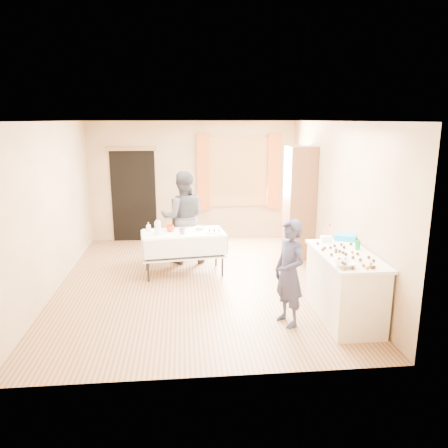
{
  "coord_description": "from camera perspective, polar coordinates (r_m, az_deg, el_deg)",
  "views": [
    {
      "loc": [
        -0.24,
        -6.82,
        2.63
      ],
      "look_at": [
        0.42,
        0.0,
        0.98
      ],
      "focal_mm": 35.0,
      "sensor_mm": 36.0,
      "label": 1
    }
  ],
  "objects": [
    {
      "name": "cabinet",
      "position": [
        8.5,
        9.8,
        2.76
      ],
      "size": [
        0.5,
        0.6,
        2.14
      ],
      "primitive_type": "cube",
      "color": "brown",
      "rests_on": "floor"
    },
    {
      "name": "door_lintel",
      "position": [
        9.59,
        -12.01,
        9.59
      ],
      "size": [
        1.05,
        0.06,
        0.08
      ],
      "primitive_type": "cube",
      "color": "olive",
      "rests_on": "wall_back"
    },
    {
      "name": "curtain_left",
      "position": [
        9.56,
        -2.74,
        6.73
      ],
      "size": [
        0.28,
        0.06,
        1.65
      ],
      "primitive_type": "cube",
      "color": "#B05825",
      "rests_on": "wall_back"
    },
    {
      "name": "pastry_tray",
      "position": [
        7.44,
        -1.28,
        -1.02
      ],
      "size": [
        0.31,
        0.24,
        0.02
      ],
      "primitive_type": "cube",
      "rotation": [
        0.0,
        0.0,
        -0.17
      ],
      "color": "white",
      "rests_on": "party_table"
    },
    {
      "name": "chair",
      "position": [
        8.64,
        -5.45,
        -1.98
      ],
      "size": [
        0.52,
        0.52,
        1.1
      ],
      "rotation": [
        0.0,
        0.0,
        -0.17
      ],
      "color": "black",
      "rests_on": "floor"
    },
    {
      "name": "mixing_bowl",
      "position": [
        5.42,
        15.49,
        -5.13
      ],
      "size": [
        0.26,
        0.26,
        0.06
      ],
      "primitive_type": "imported",
      "rotation": [
        0.0,
        0.0,
        -0.05
      ],
      "color": "white",
      "rests_on": "counter"
    },
    {
      "name": "pitcher",
      "position": [
        7.35,
        -8.64,
        -0.55
      ],
      "size": [
        0.12,
        0.12,
        0.22
      ],
      "primitive_type": "cylinder",
      "rotation": [
        0.0,
        0.0,
        -0.14
      ],
      "color": "silver",
      "rests_on": "party_table"
    },
    {
      "name": "cake_balls",
      "position": [
        5.77,
        15.84,
        -4.09
      ],
      "size": [
        0.52,
        1.12,
        0.04
      ],
      "color": "#3F2314",
      "rests_on": "counter"
    },
    {
      "name": "wall_right",
      "position": [
        7.38,
        14.4,
        2.72
      ],
      "size": [
        0.02,
        5.5,
        2.6
      ],
      "primitive_type": "cube",
      "color": "tan",
      "rests_on": "floor"
    },
    {
      "name": "wall_back",
      "position": [
        9.67,
        -4.06,
        5.59
      ],
      "size": [
        4.5,
        0.02,
        2.6
      ],
      "primitive_type": "cube",
      "color": "tan",
      "rests_on": "floor"
    },
    {
      "name": "ceiling",
      "position": [
        6.82,
        -3.6,
        13.34
      ],
      "size": [
        4.5,
        5.5,
        0.02
      ],
      "primitive_type": "cube",
      "color": "white",
      "rests_on": "floor"
    },
    {
      "name": "wall_left",
      "position": [
        7.23,
        -21.65,
        1.98
      ],
      "size": [
        0.02,
        5.5,
        2.6
      ],
      "primitive_type": "cube",
      "color": "tan",
      "rests_on": "floor"
    },
    {
      "name": "floor",
      "position": [
        7.31,
        -3.3,
        -7.65
      ],
      "size": [
        4.5,
        5.5,
        0.02
      ],
      "primitive_type": "cube",
      "color": "#9E7047",
      "rests_on": "ground"
    },
    {
      "name": "girl",
      "position": [
        5.71,
        8.55,
        -6.35
      ],
      "size": [
        0.75,
        0.7,
        1.4
      ],
      "primitive_type": "imported",
      "rotation": [
        0.0,
        0.0,
        -1.17
      ],
      "color": "#232440",
      "rests_on": "floor"
    },
    {
      "name": "window_frame",
      "position": [
        9.68,
        1.9,
        6.82
      ],
      "size": [
        1.32,
        0.06,
        1.52
      ],
      "primitive_type": "cube",
      "color": "olive",
      "rests_on": "wall_back"
    },
    {
      "name": "soda_can",
      "position": [
        6.17,
        17.07,
        -2.66
      ],
      "size": [
        0.09,
        0.09,
        0.12
      ],
      "primitive_type": "cylinder",
      "rotation": [
        0.0,
        0.0,
        0.43
      ],
      "color": "#0A8B28",
      "rests_on": "counter"
    },
    {
      "name": "party_table",
      "position": [
        7.59,
        -5.31,
        -3.24
      ],
      "size": [
        1.49,
        0.89,
        0.75
      ],
      "rotation": [
        0.0,
        0.0,
        0.12
      ],
      "color": "black",
      "rests_on": "floor"
    },
    {
      "name": "window_pane",
      "position": [
        9.67,
        1.91,
        6.81
      ],
      "size": [
        1.2,
        0.02,
        1.4
      ],
      "primitive_type": "cube",
      "color": "white",
      "rests_on": "wall_back"
    },
    {
      "name": "woman",
      "position": [
        8.12,
        -5.34,
        0.87
      ],
      "size": [
        0.85,
        0.67,
        1.72
      ],
      "primitive_type": "imported",
      "rotation": [
        0.0,
        0.0,
        3.13
      ],
      "color": "black",
      "rests_on": "floor"
    },
    {
      "name": "blue_basket",
      "position": [
        6.62,
        15.54,
        -1.68
      ],
      "size": [
        0.36,
        0.31,
        0.08
      ],
      "primitive_type": "cube",
      "rotation": [
        0.0,
        0.0,
        -0.43
      ],
      "color": "#119FF6",
      "rests_on": "counter"
    },
    {
      "name": "cup_rainbow",
      "position": [
        7.35,
        -5.48,
        -0.93
      ],
      "size": [
        0.16,
        0.16,
        0.1
      ],
      "primitive_type": "imported",
      "rotation": [
        0.0,
        0.0,
        0.2
      ],
      "color": "red",
      "rests_on": "party_table"
    },
    {
      "name": "small_bowl",
      "position": [
        7.65,
        -3.14,
        -0.5
      ],
      "size": [
        0.19,
        0.19,
        0.05
      ],
      "primitive_type": "imported",
      "rotation": [
        0.0,
        0.0,
        0.06
      ],
      "color": "white",
      "rests_on": "party_table"
    },
    {
      "name": "curtain_right",
      "position": [
        9.76,
        6.51,
        6.79
      ],
      "size": [
        0.28,
        0.06,
        1.65
      ],
      "primitive_type": "cube",
      "color": "#B05825",
      "rests_on": "wall_back"
    },
    {
      "name": "counter",
      "position": [
        6.11,
        15.42,
        -7.83
      ],
      "size": [
        0.69,
        1.46,
        0.91
      ],
      "color": "#F3E7CC",
      "rests_on": "floor"
    },
    {
      "name": "wall_front",
      "position": [
        4.27,
        -2.05,
        -4.58
      ],
      "size": [
        4.5,
        0.02,
        2.6
      ],
      "primitive_type": "cube",
      "color": "tan",
      "rests_on": "floor"
    },
    {
      "name": "bottle",
      "position": [
        7.6,
        -9.83,
        -0.37
      ],
      "size": [
        0.08,
        0.08,
        0.16
      ],
      "primitive_type": "imported",
      "rotation": [
        0.0,
        0.0,
        -0.03
      ],
      "color": "white",
      "rests_on": "party_table"
    },
    {
      "name": "cup_red",
      "position": [
        7.54,
        -7.04,
        -0.58
      ],
      "size": [
        0.22,
        0.22,
        0.11
      ],
      "primitive_type": "imported",
      "rotation": [
        0.0,
        0.0,
        0.34
      ],
      "color": "red",
      "rests_on": "party_table"
    },
    {
      "name": "foam_block",
      "position": [
        6.45,
        13.16,
        -1.91
      ],
      "size": [
        0.16,
        0.11,
        0.08
      ],
      "primitive_type": "cube",
      "rotation": [
        0.0,
        0.0,
        -0.1
      ],
      "color": "white",
      "rests_on": "counter"
    },
    {
      "name": "doorway",
      "position": [
        9.74,
        -11.7,
        3.61
      ],
      "size": [
        0.95,
        0.04,
        2.0
      ],
      "primitive_type": "cube",
      "color": "black",
      "rests_on": "floor"
    }
  ]
}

